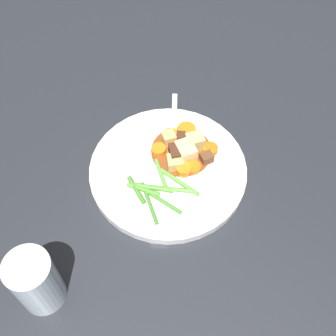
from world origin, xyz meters
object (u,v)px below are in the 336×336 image
at_px(carrot_slice_6, 186,131).
at_px(meat_chunk_0, 177,154).
at_px(carrot_slice_4, 194,168).
at_px(meat_chunk_2, 181,137).
at_px(carrot_slice_5, 177,148).
at_px(carrot_slice_1, 159,150).
at_px(potato_chunk_0, 186,151).
at_px(meat_chunk_1, 207,158).
at_px(carrot_slice_3, 183,169).
at_px(fork, 174,131).
at_px(potato_chunk_2, 169,138).
at_px(potato_chunk_3, 175,162).
at_px(carrot_slice_0, 210,149).
at_px(potato_chunk_1, 195,142).
at_px(carrot_slice_7, 188,143).
at_px(water_glass, 36,281).
at_px(carrot_slice_2, 171,135).
at_px(dinner_plate, 168,171).

xyz_separation_m(carrot_slice_6, meat_chunk_0, (-0.06, -0.02, 0.01)).
distance_m(carrot_slice_4, meat_chunk_2, 0.07).
height_order(carrot_slice_4, carrot_slice_5, carrot_slice_5).
bearing_deg(carrot_slice_1, meat_chunk_0, -79.57).
xyz_separation_m(carrot_slice_6, meat_chunk_2, (-0.02, -0.00, 0.00)).
height_order(potato_chunk_0, meat_chunk_1, potato_chunk_0).
height_order(carrot_slice_3, fork, carrot_slice_3).
height_order(potato_chunk_2, meat_chunk_2, potato_chunk_2).
bearing_deg(potato_chunk_0, meat_chunk_1, -71.03).
height_order(potato_chunk_3, meat_chunk_1, potato_chunk_3).
bearing_deg(carrot_slice_0, fork, 89.05).
bearing_deg(fork, meat_chunk_2, -113.41).
relative_size(potato_chunk_1, meat_chunk_0, 0.99).
distance_m(carrot_slice_7, meat_chunk_0, 0.04).
bearing_deg(potato_chunk_3, carrot_slice_0, -28.35).
bearing_deg(potato_chunk_3, carrot_slice_3, -94.72).
height_order(carrot_slice_4, carrot_slice_6, carrot_slice_6).
xyz_separation_m(carrot_slice_0, carrot_slice_5, (-0.03, 0.05, 0.00)).
height_order(potato_chunk_2, fork, potato_chunk_2).
height_order(potato_chunk_2, potato_chunk_3, potato_chunk_2).
xyz_separation_m(carrot_slice_6, water_glass, (-0.38, 0.02, 0.03)).
distance_m(carrot_slice_6, fork, 0.02).
relative_size(potato_chunk_2, fork, 0.16).
bearing_deg(potato_chunk_3, carrot_slice_4, -67.99).
distance_m(potato_chunk_0, potato_chunk_1, 0.03).
distance_m(carrot_slice_2, carrot_slice_6, 0.03).
height_order(carrot_slice_7, potato_chunk_2, potato_chunk_2).
height_order(carrot_slice_4, potato_chunk_1, potato_chunk_1).
height_order(carrot_slice_7, potato_chunk_1, potato_chunk_1).
xyz_separation_m(dinner_plate, carrot_slice_1, (0.02, 0.03, 0.01)).
bearing_deg(meat_chunk_0, carrot_slice_3, -124.54).
xyz_separation_m(carrot_slice_4, potato_chunk_2, (0.03, 0.07, 0.01)).
relative_size(carrot_slice_4, potato_chunk_1, 0.81).
relative_size(carrot_slice_4, potato_chunk_0, 0.67).
distance_m(meat_chunk_2, water_glass, 0.36).
height_order(carrot_slice_4, water_glass, water_glass).
bearing_deg(meat_chunk_2, carrot_slice_6, 0.16).
distance_m(carrot_slice_2, potato_chunk_1, 0.05).
xyz_separation_m(dinner_plate, meat_chunk_1, (0.05, -0.05, 0.02)).
xyz_separation_m(carrot_slice_0, carrot_slice_6, (0.01, 0.06, 0.00)).
bearing_deg(carrot_slice_4, carrot_slice_6, 41.59).
xyz_separation_m(potato_chunk_0, meat_chunk_2, (0.03, 0.03, -0.01)).
height_order(carrot_slice_5, meat_chunk_0, meat_chunk_0).
height_order(carrot_slice_5, carrot_slice_6, same).
bearing_deg(water_glass, carrot_slice_5, -3.87).
height_order(carrot_slice_0, water_glass, water_glass).
bearing_deg(carrot_slice_2, potato_chunk_3, -139.37).
height_order(carrot_slice_0, potato_chunk_2, potato_chunk_2).
bearing_deg(carrot_slice_7, potato_chunk_0, -155.66).
bearing_deg(potato_chunk_2, meat_chunk_2, -39.62).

